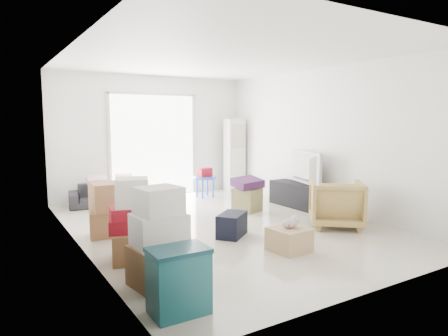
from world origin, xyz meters
TOP-DOWN VIEW (x-y plane):
  - room_shell at (0.00, 0.00)m, footprint 4.98×6.48m
  - sliding_door at (0.00, 2.98)m, footprint 2.10×0.04m
  - ac_tower at (1.95, 2.65)m, footprint 0.45×0.30m
  - tv_console at (2.00, 0.33)m, footprint 0.43×1.43m
  - television at (2.00, 0.33)m, footprint 0.89×1.23m
  - sofa at (-1.18, 2.50)m, footprint 1.58×0.70m
  - pillow_left at (-1.40, 2.48)m, footprint 0.36×0.30m
  - pillow_right at (-0.86, 2.49)m, footprint 0.38×0.34m
  - armchair at (1.52, -1.04)m, footprint 1.11×1.10m
  - storage_bins at (-1.90, -2.39)m, footprint 0.52×0.37m
  - box_stack_a at (-1.80, -1.71)m, footprint 0.63×0.56m
  - box_stack_b at (-1.80, -0.86)m, footprint 0.64×0.62m
  - box_stack_c at (-1.77, 0.36)m, footprint 0.61×0.53m
  - loose_box at (-1.05, -0.02)m, footprint 0.47×0.47m
  - duffel_bag at (-0.21, -0.62)m, footprint 0.62×0.59m
  - ottoman at (0.93, 0.62)m, footprint 0.56×0.56m
  - blanket at (0.93, 0.62)m, footprint 0.49×0.49m
  - kids_table at (0.91, 2.26)m, footprint 0.54×0.54m
  - toy_walker at (-0.26, 1.67)m, footprint 0.38×0.35m
  - wood_crate at (0.07, -1.59)m, footprint 0.50×0.50m
  - plush_bunny at (0.10, -1.58)m, footprint 0.31×0.17m

SIDE VIEW (x-z plane):
  - toy_walker at x=-0.26m, z-range -0.09..0.32m
  - wood_crate at x=0.07m, z-range 0.00..0.31m
  - loose_box at x=-1.05m, z-range 0.00..0.32m
  - duffel_bag at x=-0.21m, z-range 0.00..0.34m
  - ottoman at x=0.93m, z-range 0.00..0.44m
  - tv_console at x=2.00m, z-range 0.00..0.48m
  - sofa at x=-1.18m, z-range 0.00..0.60m
  - storage_bins at x=-1.90m, z-range 0.00..0.60m
  - plush_bunny at x=0.10m, z-range 0.30..0.46m
  - box_stack_c at x=-1.77m, z-range -0.01..0.79m
  - armchair at x=1.52m, z-range 0.00..0.83m
  - box_stack_b at x=-1.80m, z-range -0.07..0.96m
  - box_stack_a at x=-1.80m, z-range -0.05..0.98m
  - kids_table at x=0.91m, z-range 0.14..0.81m
  - blanket at x=0.93m, z-range 0.44..0.58m
  - television at x=2.00m, z-range 0.48..0.62m
  - pillow_left at x=-1.40m, z-range 0.60..0.70m
  - pillow_right at x=-0.86m, z-range 0.60..0.71m
  - ac_tower at x=1.95m, z-range 0.00..1.75m
  - sliding_door at x=0.00m, z-range 0.08..2.41m
  - room_shell at x=0.00m, z-range -0.24..2.94m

